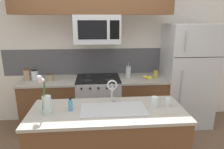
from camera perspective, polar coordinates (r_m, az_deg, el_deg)
rear_partition at (r=3.82m, az=0.35°, el=6.19°), size 5.20×0.10×2.60m
splash_band at (r=3.77m, az=-4.13°, el=3.72°), size 3.44×0.01×0.48m
back_counter_left at (r=3.77m, az=-16.97°, el=-8.08°), size 0.96×0.65×0.91m
back_counter_right at (r=3.77m, az=8.31°, el=-7.51°), size 0.84×0.65×0.91m
stove_range at (r=3.68m, az=-3.85°, el=-7.90°), size 0.76×0.64×0.93m
microwave at (r=3.35m, az=-4.26°, el=12.77°), size 0.74×0.40×0.45m
refrigerator at (r=3.90m, az=20.54°, el=-0.27°), size 0.85×0.74×1.85m
storage_jar_tall at (r=3.70m, az=-23.18°, el=-0.01°), size 0.10×0.10×0.20m
storage_jar_medium at (r=3.67m, az=-21.23°, el=-0.09°), size 0.11×0.11×0.18m
storage_jar_short at (r=3.57m, az=-17.30°, el=-0.70°), size 0.10×0.10×0.12m
banana_bunch at (r=3.57m, az=10.25°, el=-0.79°), size 0.19×0.16×0.08m
french_press at (r=3.60m, az=4.65°, el=0.80°), size 0.09×0.09×0.27m
coffee_tin at (r=3.71m, az=12.37°, el=0.25°), size 0.08×0.08×0.11m
island_counter at (r=2.59m, az=-1.21°, el=-19.13°), size 1.80×0.74×0.91m
kitchen_sink at (r=2.39m, az=0.41°, el=-11.47°), size 0.76×0.39×0.16m
sink_faucet at (r=2.46m, az=0.04°, el=-3.88°), size 0.14×0.14×0.31m
dish_soap_bottle at (r=2.36m, az=-11.75°, el=-8.50°), size 0.06×0.05×0.16m
drinking_glass at (r=2.47m, az=12.03°, el=-7.56°), size 0.08×0.08×0.12m
spare_glass at (r=2.54m, az=15.60°, el=-7.50°), size 0.06×0.06×0.10m
flower_vase at (r=2.34m, az=-18.31°, el=-7.43°), size 0.13×0.13×0.46m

